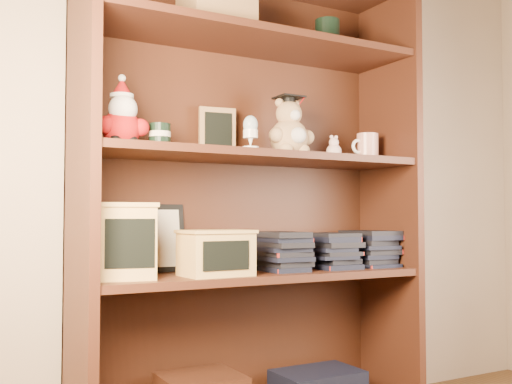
{
  "coord_description": "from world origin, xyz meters",
  "views": [
    {
      "loc": [
        -0.97,
        -0.47,
        0.73
      ],
      "look_at": [
        0.0,
        1.3,
        0.82
      ],
      "focal_mm": 42.0,
      "sensor_mm": 36.0,
      "label": 1
    }
  ],
  "objects_px": {
    "treats_box": "(120,240)",
    "grad_teddy_bear": "(290,132)",
    "bookcase": "(248,204)",
    "teacher_mug": "(367,147)"
  },
  "relations": [
    {
      "from": "treats_box",
      "to": "grad_teddy_bear",
      "type": "bearing_deg",
      "value": -0.53
    },
    {
      "from": "bookcase",
      "to": "teacher_mug",
      "type": "bearing_deg",
      "value": -5.96
    },
    {
      "from": "teacher_mug",
      "to": "treats_box",
      "type": "relative_size",
      "value": 0.47
    },
    {
      "from": "teacher_mug",
      "to": "treats_box",
      "type": "distance_m",
      "value": 1.01
    },
    {
      "from": "bookcase",
      "to": "grad_teddy_bear",
      "type": "distance_m",
      "value": 0.29
    },
    {
      "from": "teacher_mug",
      "to": "bookcase",
      "type": "bearing_deg",
      "value": 174.04
    },
    {
      "from": "grad_teddy_bear",
      "to": "treats_box",
      "type": "distance_m",
      "value": 0.7
    },
    {
      "from": "teacher_mug",
      "to": "grad_teddy_bear",
      "type": "bearing_deg",
      "value": -178.93
    },
    {
      "from": "bookcase",
      "to": "grad_teddy_bear",
      "type": "relative_size",
      "value": 7.38
    },
    {
      "from": "grad_teddy_bear",
      "to": "treats_box",
      "type": "xyz_separation_m",
      "value": [
        -0.6,
        0.01,
        -0.37
      ]
    }
  ]
}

